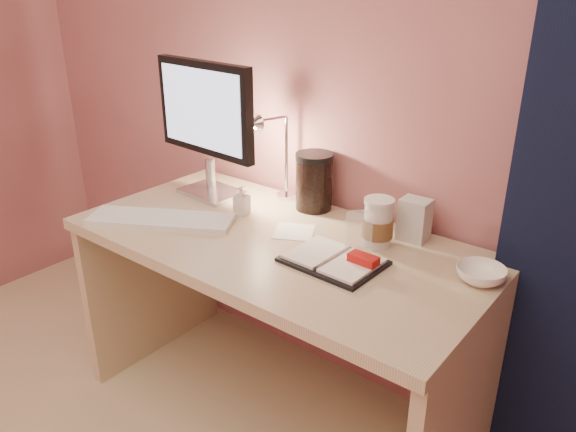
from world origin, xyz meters
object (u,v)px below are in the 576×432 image
Objects in this scene: keyboard at (161,220)px; bowl at (481,274)px; planner at (336,260)px; lotion_bottle at (242,200)px; dark_jar at (314,184)px; desk at (291,288)px; desk_lamp at (278,150)px; monitor at (207,117)px; clear_cup at (359,237)px; product_box at (414,220)px; coffee_cup at (378,224)px.

keyboard is 3.60× the size of bowl.
lotion_bottle reaches higher than planner.
dark_jar is at bearing 49.59° from lotion_bottle.
lotion_bottle is at bearing 178.33° from desk.
keyboard is 4.84× the size of lotion_bottle.
desk_lamp is at bearing -155.76° from dark_jar.
monitor is 0.31m from desk_lamp.
clear_cup is 0.51m from desk_lamp.
product_box is at bearing -0.37° from keyboard.
clear_cup is 0.24m from product_box.
coffee_cup is at bearing 17.11° from desk.
product_box is (0.58, 0.19, 0.02)m from lotion_bottle.
desk is 0.52m from keyboard.
monitor is 0.79m from planner.
bowl is 0.31m from product_box.
planner reaches higher than desk.
monitor is 1.77× the size of planner.
monitor is at bearing 172.08° from clear_cup.
clear_cup is at bearing -2.97° from desk_lamp.
lotion_bottle is at bearing -163.62° from product_box.
desk_lamp reaches higher than planner.
coffee_cup is at bearing 10.27° from desk_lamp.
product_box is (0.41, -0.01, -0.02)m from dark_jar.
coffee_cup is (0.68, 0.31, 0.06)m from keyboard.
monitor is 3.69× the size of bowl.
monitor is 2.73× the size of dark_jar.
desk is 0.42m from coffee_cup.
dark_jar is 0.18m from desk_lamp.
product_box is (0.07, 0.23, -0.00)m from clear_cup.
keyboard is 3.50× the size of clear_cup.
clear_cup is at bearing -3.81° from lotion_bottle.
bowl is at bearing 5.99° from desk.
bowl is (0.35, -0.02, -0.05)m from coffee_cup.
clear_cup is 0.36m from bowl.
planner is 0.44m from dark_jar.
clear_cup is 1.38× the size of lotion_bottle.
desk is at bearing -74.85° from dark_jar.
desk is at bearing -5.28° from monitor.
desk is 9.75× the size of clear_cup.
keyboard is 3.18× the size of coffee_cup.
bowl reaches higher than keyboard.
desk is 0.50m from desk_lamp.
monitor reaches higher than bowl.
dark_jar is at bearing 22.54° from monitor.
desk_lamp is (0.05, 0.15, 0.16)m from lotion_bottle.
clear_cup is 1.03× the size of bowl.
bowl is (1.03, 0.29, 0.01)m from keyboard.
desk_lamp is at bearing 173.74° from bowl.
lotion_bottle is (-0.48, 0.10, 0.04)m from planner.
dark_jar reaches higher than desk.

